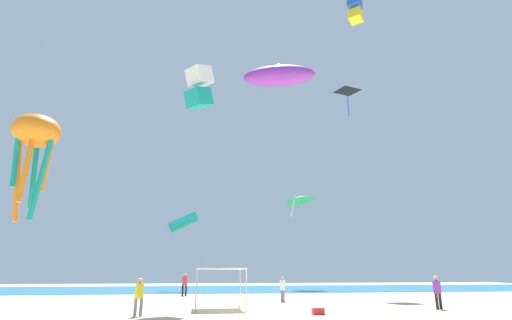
# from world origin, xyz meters

# --- Properties ---
(ground) EXTENTS (110.00, 110.00, 0.10)m
(ground) POSITION_xyz_m (0.00, 0.00, -0.05)
(ground) COLOR #D1BA8C
(ocean_strip) EXTENTS (110.00, 22.00, 0.03)m
(ocean_strip) POSITION_xyz_m (0.00, 29.87, 0.01)
(ocean_strip) COLOR #1E6B93
(ocean_strip) RESTS_ON ground
(canopy_tent) EXTENTS (2.70, 3.03, 2.19)m
(canopy_tent) POSITION_xyz_m (-2.34, 3.03, 2.07)
(canopy_tent) COLOR #B2B2B7
(canopy_tent) RESTS_ON ground
(person_near_tent) EXTENTS (0.43, 0.41, 1.71)m
(person_near_tent) POSITION_xyz_m (-6.32, -0.13, 1.00)
(person_near_tent) COLOR slate
(person_near_tent) RESTS_ON ground
(person_leftmost) EXTENTS (0.40, 0.40, 1.67)m
(person_leftmost) POSITION_xyz_m (2.33, 7.85, 0.98)
(person_leftmost) COLOR slate
(person_leftmost) RESTS_ON ground
(person_central) EXTENTS (0.45, 0.45, 1.90)m
(person_central) POSITION_xyz_m (-4.63, 15.72, 1.11)
(person_central) COLOR black
(person_central) RESTS_ON ground
(person_rightmost) EXTENTS (0.45, 0.42, 1.78)m
(person_rightmost) POSITION_xyz_m (9.63, 0.95, 1.04)
(person_rightmost) COLOR black
(person_rightmost) RESTS_ON ground
(cooler_box) EXTENTS (0.57, 0.37, 0.35)m
(cooler_box) POSITION_xyz_m (2.20, -0.70, 0.18)
(cooler_box) COLOR red
(cooler_box) RESTS_ON ground
(kite_box_white) EXTENTS (2.26, 2.23, 3.39)m
(kite_box_white) POSITION_xyz_m (-4.03, 5.91, 14.93)
(kite_box_white) COLOR white
(kite_inflatable_purple) EXTENTS (5.43, 3.19, 2.10)m
(kite_inflatable_purple) POSITION_xyz_m (1.56, 4.27, 15.44)
(kite_inflatable_purple) COLOR purple
(kite_delta_green) EXTENTS (5.35, 5.36, 3.30)m
(kite_delta_green) POSITION_xyz_m (9.11, 27.65, 11.05)
(kite_delta_green) COLOR green
(kite_diamond_black) EXTENTS (2.65, 2.64, 3.02)m
(kite_diamond_black) POSITION_xyz_m (11.62, 16.07, 20.55)
(kite_diamond_black) COLOR black
(kite_parafoil_teal) EXTENTS (3.63, 1.93, 2.34)m
(kite_parafoil_teal) POSITION_xyz_m (-5.41, 26.35, 7.60)
(kite_parafoil_teal) COLOR teal
(kite_octopus_orange) EXTENTS (3.93, 3.93, 6.64)m
(kite_octopus_orange) POSITION_xyz_m (-13.95, 4.58, 10.13)
(kite_octopus_orange) COLOR orange
(kite_box_blue) EXTENTS (1.45, 1.46, 2.18)m
(kite_box_blue) POSITION_xyz_m (8.03, 4.88, 22.13)
(kite_box_blue) COLOR blue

